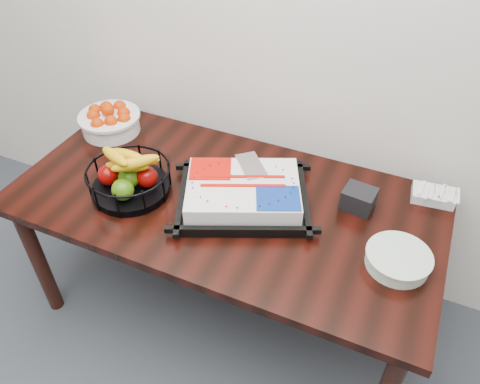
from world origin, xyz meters
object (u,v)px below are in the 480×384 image
at_px(table, 225,213).
at_px(cake_tray, 243,193).
at_px(fruit_basket, 129,177).
at_px(tangerine_bowl, 109,117).
at_px(napkin_box, 359,199).
at_px(plate_stack, 398,260).

distance_m(table, cake_tray, 0.16).
relative_size(table, cake_tray, 2.79).
bearing_deg(cake_tray, table, -174.66).
height_order(cake_tray, fruit_basket, fruit_basket).
bearing_deg(fruit_basket, cake_tray, 15.89).
bearing_deg(tangerine_bowl, napkin_box, -2.43).
relative_size(table, plate_stack, 7.60).
relative_size(cake_tray, napkin_box, 5.13).
bearing_deg(plate_stack, cake_tray, 172.66).
height_order(table, fruit_basket, fruit_basket).
distance_m(plate_stack, napkin_box, 0.32).
bearing_deg(table, plate_stack, -5.92).
height_order(table, tangerine_bowl, tangerine_bowl).
bearing_deg(table, tangerine_bowl, 162.93).
relative_size(plate_stack, napkin_box, 1.88).
bearing_deg(plate_stack, napkin_box, 129.35).
height_order(cake_tray, plate_stack, cake_tray).
height_order(table, napkin_box, napkin_box).
height_order(cake_tray, napkin_box, cake_tray).
bearing_deg(tangerine_bowl, plate_stack, -11.64).
distance_m(cake_tray, plate_stack, 0.65).
relative_size(cake_tray, fruit_basket, 1.83).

